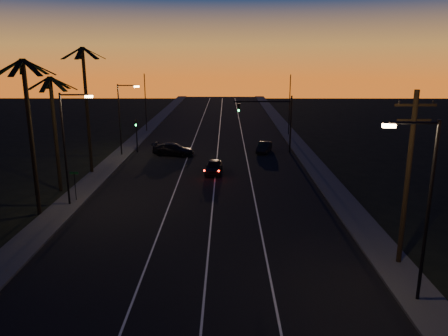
{
  "coord_description": "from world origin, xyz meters",
  "views": [
    {
      "loc": [
        1.6,
        -13.17,
        11.75
      ],
      "look_at": [
        1.42,
        20.21,
        3.1
      ],
      "focal_mm": 35.0,
      "sensor_mm": 36.0,
      "label": 1
    }
  ],
  "objects_px": {
    "lead_car": "(214,167)",
    "cross_car": "(173,149)",
    "utility_pole": "(408,176)",
    "signal_mast": "(272,114)",
    "right_car": "(264,147)"
  },
  "relations": [
    {
      "from": "cross_car",
      "to": "lead_car",
      "type": "bearing_deg",
      "value": -58.19
    },
    {
      "from": "signal_mast",
      "to": "lead_car",
      "type": "height_order",
      "value": "signal_mast"
    },
    {
      "from": "utility_pole",
      "to": "lead_car",
      "type": "relative_size",
      "value": 2.15
    },
    {
      "from": "right_car",
      "to": "lead_car",
      "type": "bearing_deg",
      "value": -120.86
    },
    {
      "from": "cross_car",
      "to": "utility_pole",
      "type": "bearing_deg",
      "value": -59.82
    },
    {
      "from": "utility_pole",
      "to": "cross_car",
      "type": "xyz_separation_m",
      "value": [
        -16.39,
        28.18,
        -4.57
      ]
    },
    {
      "from": "utility_pole",
      "to": "cross_car",
      "type": "distance_m",
      "value": 32.92
    },
    {
      "from": "signal_mast",
      "to": "lead_car",
      "type": "xyz_separation_m",
      "value": [
        -6.82,
        -10.05,
        -4.07
      ]
    },
    {
      "from": "utility_pole",
      "to": "signal_mast",
      "type": "distance_m",
      "value": 30.33
    },
    {
      "from": "signal_mast",
      "to": "lead_car",
      "type": "bearing_deg",
      "value": -124.15
    },
    {
      "from": "utility_pole",
      "to": "signal_mast",
      "type": "height_order",
      "value": "utility_pole"
    },
    {
      "from": "lead_car",
      "to": "cross_car",
      "type": "relative_size",
      "value": 0.86
    },
    {
      "from": "signal_mast",
      "to": "right_car",
      "type": "bearing_deg",
      "value": -179.71
    },
    {
      "from": "right_car",
      "to": "cross_car",
      "type": "bearing_deg",
      "value": -170.76
    },
    {
      "from": "cross_car",
      "to": "signal_mast",
      "type": "bearing_deg",
      "value": 8.64
    }
  ]
}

